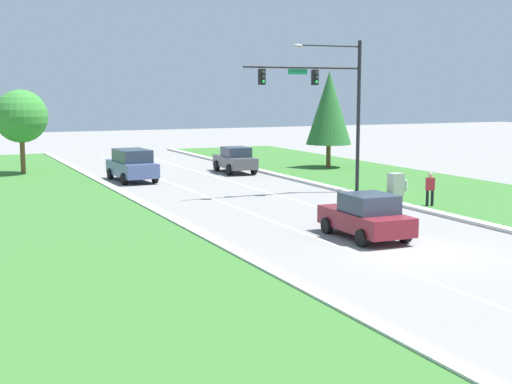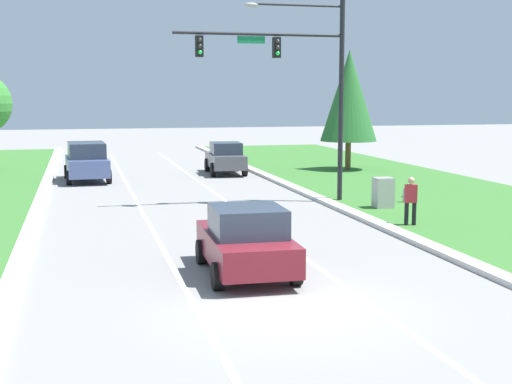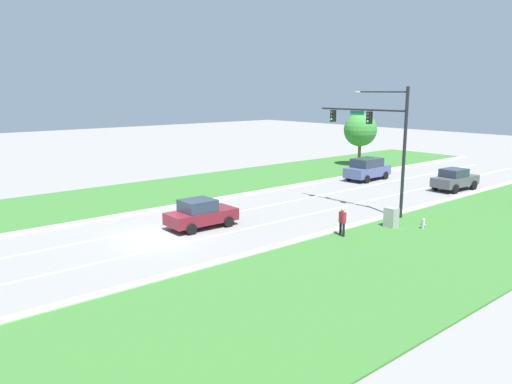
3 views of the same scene
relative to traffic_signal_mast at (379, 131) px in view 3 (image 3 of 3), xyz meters
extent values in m
plane|color=gray|center=(-4.43, -13.53, -5.40)|extent=(160.00, 160.00, 0.00)
cube|color=beige|center=(1.22, -13.53, -5.33)|extent=(0.50, 90.00, 0.15)
cube|color=beige|center=(-10.08, -13.53, -5.33)|extent=(0.50, 90.00, 0.15)
cube|color=#38702D|center=(6.47, -13.53, -5.36)|extent=(10.00, 90.00, 0.08)
cube|color=#38702D|center=(-15.33, -13.53, -5.36)|extent=(10.00, 90.00, 0.08)
cube|color=white|center=(-6.23, -13.53, -5.40)|extent=(0.14, 81.00, 0.01)
cube|color=white|center=(-2.63, -13.53, -5.40)|extent=(0.14, 81.00, 0.01)
cylinder|color=black|center=(1.90, 0.01, -1.31)|extent=(0.20, 0.20, 8.19)
cylinder|color=black|center=(-1.50, 0.01, 1.31)|extent=(6.81, 0.12, 0.12)
cube|color=#147042|center=(-1.84, 0.01, 1.09)|extent=(1.10, 0.04, 0.28)
cylinder|color=black|center=(0.03, 0.01, 2.46)|extent=(3.74, 0.09, 0.09)
ellipsoid|color=gray|center=(-1.84, 0.01, 2.41)|extent=(0.56, 0.28, 0.20)
cube|color=black|center=(-0.82, 0.01, 0.81)|extent=(0.28, 0.32, 0.80)
sphere|color=#2D2D2D|center=(-0.82, -0.16, 1.04)|extent=(0.16, 0.16, 0.16)
sphere|color=#2D2D2D|center=(-0.82, -0.16, 0.81)|extent=(0.16, 0.16, 0.16)
sphere|color=#23D647|center=(-0.82, -0.16, 0.58)|extent=(0.16, 0.16, 0.16)
cube|color=black|center=(-3.89, 0.01, 0.81)|extent=(0.28, 0.32, 0.80)
sphere|color=#2D2D2D|center=(-3.89, -0.16, 1.04)|extent=(0.16, 0.16, 0.16)
sphere|color=#2D2D2D|center=(-3.89, -0.16, 0.81)|extent=(0.16, 0.16, 0.16)
sphere|color=#23D647|center=(-3.89, -0.16, 0.58)|extent=(0.16, 0.16, 0.16)
cube|color=#475684|center=(-8.11, 9.83, -4.62)|extent=(2.19, 4.79, 0.86)
cube|color=#283342|center=(-8.11, 9.72, -3.81)|extent=(1.90, 2.90, 0.77)
cylinder|color=black|center=(-7.22, 11.34, -5.05)|extent=(0.27, 0.71, 0.70)
cylinder|color=black|center=(-9.15, 11.24, -5.05)|extent=(0.27, 0.71, 0.70)
cylinder|color=black|center=(-7.08, 8.42, -5.05)|extent=(0.27, 0.71, 0.70)
cylinder|color=black|center=(-9.01, 8.33, -5.05)|extent=(0.27, 0.71, 0.70)
cube|color=#4C4C51|center=(-0.58, 11.40, -4.65)|extent=(2.02, 4.45, 0.75)
cube|color=#283342|center=(-0.59, 11.14, -3.96)|extent=(1.70, 2.05, 0.64)
cylinder|color=black|center=(0.36, 12.70, -5.02)|extent=(0.28, 0.77, 0.75)
cylinder|color=black|center=(-1.36, 12.80, -5.02)|extent=(0.28, 0.77, 0.75)
cylinder|color=black|center=(0.20, 10.00, -5.02)|extent=(0.28, 0.77, 0.75)
cylinder|color=black|center=(-1.52, 10.10, -5.02)|extent=(0.28, 0.77, 0.75)
cube|color=maroon|center=(-4.57, -10.67, -4.73)|extent=(1.97, 4.21, 0.70)
cube|color=#283342|center=(-4.58, -10.92, -4.03)|extent=(1.72, 1.91, 0.69)
cylinder|color=black|center=(-3.63, -9.41, -5.08)|extent=(0.26, 0.65, 0.64)
cylinder|color=black|center=(-5.45, -9.36, -5.08)|extent=(0.26, 0.65, 0.64)
cylinder|color=black|center=(-3.70, -11.99, -5.08)|extent=(0.26, 0.65, 0.64)
cylinder|color=black|center=(-5.52, -11.94, -5.08)|extent=(0.26, 0.65, 0.64)
cube|color=#9E9E99|center=(2.79, -2.32, -4.78)|extent=(0.70, 0.60, 1.24)
cylinder|color=black|center=(2.02, -5.95, -4.98)|extent=(0.14, 0.14, 0.84)
cylinder|color=black|center=(2.27, -6.00, -4.98)|extent=(0.14, 0.14, 0.84)
cube|color=maroon|center=(2.14, -5.97, -4.26)|extent=(0.41, 0.28, 0.60)
sphere|color=tan|center=(2.14, -5.97, -3.82)|extent=(0.22, 0.22, 0.22)
cylinder|color=#B7B7BC|center=(4.24, -1.24, -5.13)|extent=(0.20, 0.20, 0.55)
sphere|color=#B7B7BC|center=(4.24, -1.24, -4.79)|extent=(0.18, 0.18, 0.18)
cylinder|color=#B7B7BC|center=(4.12, -1.24, -5.10)|extent=(0.10, 0.09, 0.09)
cylinder|color=#B7B7BC|center=(4.36, -1.24, -5.10)|extent=(0.10, 0.09, 0.09)
cylinder|color=brown|center=(-13.83, 15.97, -4.11)|extent=(0.32, 0.32, 2.57)
sphere|color=#388433|center=(-13.83, 15.97, -1.52)|extent=(3.48, 3.48, 3.48)
camera|label=1|loc=(-19.29, -32.96, 0.10)|focal=50.00mm
camera|label=2|loc=(-8.46, -27.36, -1.01)|focal=50.00mm
camera|label=3|loc=(19.13, -26.74, 2.53)|focal=35.00mm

